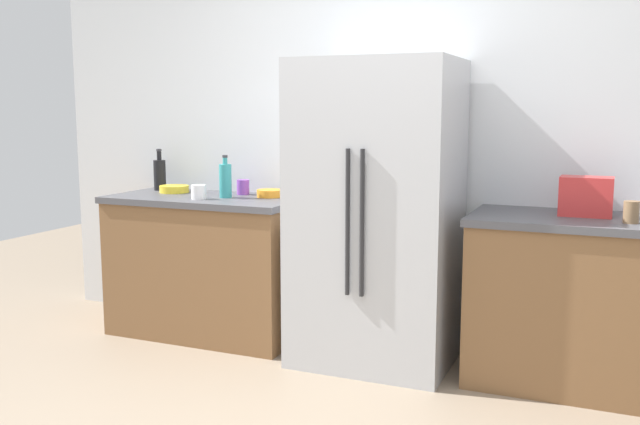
{
  "coord_description": "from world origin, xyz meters",
  "views": [
    {
      "loc": [
        1.18,
        -2.42,
        1.46
      ],
      "look_at": [
        -0.03,
        0.42,
        1.0
      ],
      "focal_mm": 39.64,
      "sensor_mm": 36.0,
      "label": 1
    }
  ],
  "objects_px": {
    "toaster": "(586,196)",
    "bottle_b": "(225,180)",
    "bowl_a": "(174,189)",
    "cup_b": "(199,192)",
    "bowl_b": "(270,193)",
    "bottle_a": "(160,174)",
    "cup_a": "(631,212)",
    "refrigerator": "(377,214)",
    "cup_c": "(243,187)"
  },
  "relations": [
    {
      "from": "refrigerator",
      "to": "bottle_b",
      "type": "height_order",
      "value": "refrigerator"
    },
    {
      "from": "bottle_a",
      "to": "bowl_b",
      "type": "bearing_deg",
      "value": -2.79
    },
    {
      "from": "cup_a",
      "to": "cup_b",
      "type": "height_order",
      "value": "cup_a"
    },
    {
      "from": "cup_a",
      "to": "bowl_a",
      "type": "distance_m",
      "value": 2.8
    },
    {
      "from": "cup_c",
      "to": "bowl_a",
      "type": "bearing_deg",
      "value": -170.01
    },
    {
      "from": "bottle_a",
      "to": "cup_a",
      "type": "height_order",
      "value": "bottle_a"
    },
    {
      "from": "refrigerator",
      "to": "cup_b",
      "type": "distance_m",
      "value": 1.13
    },
    {
      "from": "cup_a",
      "to": "cup_b",
      "type": "xyz_separation_m",
      "value": [
        -2.45,
        -0.03,
        -0.01
      ]
    },
    {
      "from": "bowl_a",
      "to": "cup_c",
      "type": "bearing_deg",
      "value": 9.99
    },
    {
      "from": "toaster",
      "to": "bottle_a",
      "type": "bearing_deg",
      "value": 177.56
    },
    {
      "from": "refrigerator",
      "to": "bowl_b",
      "type": "relative_size",
      "value": 10.13
    },
    {
      "from": "bowl_a",
      "to": "refrigerator",
      "type": "bearing_deg",
      "value": -5.56
    },
    {
      "from": "bottle_a",
      "to": "cup_a",
      "type": "relative_size",
      "value": 2.6
    },
    {
      "from": "bottle_a",
      "to": "bowl_a",
      "type": "relative_size",
      "value": 1.45
    },
    {
      "from": "bottle_b",
      "to": "cup_b",
      "type": "height_order",
      "value": "bottle_b"
    },
    {
      "from": "bottle_b",
      "to": "bowl_a",
      "type": "bearing_deg",
      "value": 166.94
    },
    {
      "from": "bottle_a",
      "to": "bowl_a",
      "type": "bearing_deg",
      "value": -25.08
    },
    {
      "from": "refrigerator",
      "to": "cup_a",
      "type": "distance_m",
      "value": 1.33
    },
    {
      "from": "cup_c",
      "to": "bowl_b",
      "type": "distance_m",
      "value": 0.23
    },
    {
      "from": "cup_c",
      "to": "refrigerator",
      "type": "bearing_deg",
      "value": -12.89
    },
    {
      "from": "refrigerator",
      "to": "bottle_b",
      "type": "xyz_separation_m",
      "value": [
        -1.01,
        0.04,
        0.15
      ]
    },
    {
      "from": "cup_a",
      "to": "bottle_a",
      "type": "bearing_deg",
      "value": 174.62
    },
    {
      "from": "toaster",
      "to": "cup_b",
      "type": "height_order",
      "value": "toaster"
    },
    {
      "from": "bowl_a",
      "to": "cup_b",
      "type": "bearing_deg",
      "value": -34.45
    },
    {
      "from": "refrigerator",
      "to": "cup_c",
      "type": "distance_m",
      "value": 1.02
    },
    {
      "from": "refrigerator",
      "to": "bottle_a",
      "type": "relative_size",
      "value": 6.12
    },
    {
      "from": "bottle_a",
      "to": "cup_c",
      "type": "relative_size",
      "value": 2.93
    },
    {
      "from": "cup_c",
      "to": "bottle_a",
      "type": "bearing_deg",
      "value": -179.61
    },
    {
      "from": "cup_a",
      "to": "refrigerator",
      "type": "bearing_deg",
      "value": 177.55
    },
    {
      "from": "bottle_a",
      "to": "cup_c",
      "type": "xyz_separation_m",
      "value": [
        0.65,
        0.0,
        -0.06
      ]
    },
    {
      "from": "toaster",
      "to": "bottle_b",
      "type": "xyz_separation_m",
      "value": [
        -2.12,
        -0.07,
        0.01
      ]
    },
    {
      "from": "bottle_a",
      "to": "bowl_a",
      "type": "distance_m",
      "value": 0.21
    },
    {
      "from": "bottle_b",
      "to": "cup_a",
      "type": "xyz_separation_m",
      "value": [
        2.33,
        -0.09,
        -0.06
      ]
    },
    {
      "from": "bottle_b",
      "to": "bowl_b",
      "type": "distance_m",
      "value": 0.29
    },
    {
      "from": "cup_c",
      "to": "bowl_b",
      "type": "height_order",
      "value": "cup_c"
    },
    {
      "from": "cup_b",
      "to": "cup_c",
      "type": "relative_size",
      "value": 0.94
    },
    {
      "from": "refrigerator",
      "to": "bowl_a",
      "type": "relative_size",
      "value": 8.88
    },
    {
      "from": "refrigerator",
      "to": "cup_c",
      "type": "xyz_separation_m",
      "value": [
        -0.99,
        0.23,
        0.09
      ]
    },
    {
      "from": "cup_b",
      "to": "cup_c",
      "type": "distance_m",
      "value": 0.35
    },
    {
      "from": "bottle_a",
      "to": "bottle_b",
      "type": "distance_m",
      "value": 0.66
    },
    {
      "from": "bottle_b",
      "to": "refrigerator",
      "type": "bearing_deg",
      "value": -2.07
    },
    {
      "from": "cup_a",
      "to": "bowl_a",
      "type": "height_order",
      "value": "cup_a"
    },
    {
      "from": "bottle_b",
      "to": "bowl_a",
      "type": "distance_m",
      "value": 0.48
    },
    {
      "from": "refrigerator",
      "to": "cup_a",
      "type": "relative_size",
      "value": 15.9
    },
    {
      "from": "bottle_b",
      "to": "cup_a",
      "type": "relative_size",
      "value": 2.47
    },
    {
      "from": "toaster",
      "to": "bottle_a",
      "type": "distance_m",
      "value": 2.75
    },
    {
      "from": "cup_c",
      "to": "bowl_a",
      "type": "relative_size",
      "value": 0.5
    },
    {
      "from": "bottle_b",
      "to": "toaster",
      "type": "bearing_deg",
      "value": 1.87
    },
    {
      "from": "toaster",
      "to": "cup_a",
      "type": "relative_size",
      "value": 2.42
    },
    {
      "from": "refrigerator",
      "to": "bowl_a",
      "type": "bearing_deg",
      "value": 174.44
    }
  ]
}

